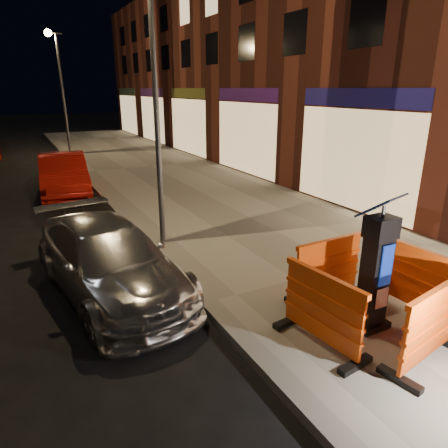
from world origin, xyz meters
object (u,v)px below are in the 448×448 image
barrier_kerbside (322,310)px  barrier_bldgside (416,280)px  barrier_front (431,327)px  car_red (66,194)px  car_silver (113,292)px  barrier_back (328,269)px  parking_kiosk (376,268)px

barrier_kerbside → barrier_bldgside: same height
barrier_front → car_red: 12.39m
barrier_bldgside → car_silver: (-4.05, 3.16, -0.69)m
barrier_kerbside → barrier_bldgside: 1.90m
car_silver → car_red: 7.92m
barrier_front → car_silver: (-3.10, 4.11, -0.69)m
car_silver → barrier_bldgside: bearing=-45.9°
barrier_back → barrier_kerbside: same height
parking_kiosk → car_silver: bearing=129.6°
barrier_back → car_silver: 3.88m
barrier_front → barrier_back: size_ratio=1.00×
barrier_bldgside → car_red: barrier_bldgside is taller
barrier_kerbside → car_silver: 3.89m
barrier_front → barrier_back: same height
barrier_front → barrier_kerbside: size_ratio=1.00×
car_silver → barrier_front: bearing=-60.8°
barrier_bldgside → car_silver: 5.19m
barrier_kerbside → car_silver: (-2.15, 3.16, -0.69)m
parking_kiosk → barrier_front: size_ratio=1.40×
barrier_front → barrier_kerbside: same height
parking_kiosk → barrier_kerbside: 1.04m
barrier_back → car_silver: size_ratio=0.31×
car_silver → car_red: (0.21, 7.92, 0.00)m
barrier_back → barrier_bldgside: bearing=-46.8°
car_red → car_silver: bearing=-86.9°
barrier_kerbside → car_red: 11.27m
barrier_front → barrier_bldgside: (0.95, 0.95, 0.00)m
parking_kiosk → barrier_bldgside: parking_kiosk is taller
barrier_back → barrier_bldgside: (0.95, -0.95, 0.00)m
parking_kiosk → barrier_front: bearing=-94.8°
parking_kiosk → barrier_front: (0.00, -0.95, -0.43)m
parking_kiosk → barrier_back: size_ratio=1.40×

